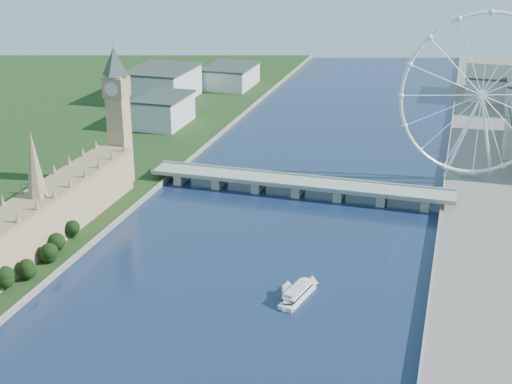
% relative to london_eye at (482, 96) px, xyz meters
% --- Properties ---
extents(parliament_range, '(24.00, 200.00, 70.00)m').
position_rel_london_eye_xyz_m(parliament_range, '(-247.98, -185.08, -49.04)').
color(parliament_range, tan).
rests_on(parliament_range, ground).
extents(big_ben, '(20.02, 20.02, 110.00)m').
position_rel_london_eye_xyz_m(big_ben, '(-247.98, -77.08, -0.95)').
color(big_ben, tan).
rests_on(big_ben, ground).
extents(westminster_bridge, '(220.00, 22.00, 9.50)m').
position_rel_london_eye_xyz_m(westminster_bridge, '(-119.98, -55.08, -60.89)').
color(westminster_bridge, gray).
rests_on(westminster_bridge, ground).
extents(london_eye, '(113.60, 39.12, 124.30)m').
position_rel_london_eye_xyz_m(london_eye, '(0.00, 0.00, 0.00)').
color(london_eye, silver).
rests_on(london_eye, ground).
extents(city_skyline, '(505.00, 280.00, 32.00)m').
position_rel_london_eye_xyz_m(city_skyline, '(-80.75, 205.00, -50.56)').
color(city_skyline, beige).
rests_on(city_skyline, ground).
extents(tour_boat_near, '(15.47, 33.85, 7.28)m').
position_rel_london_eye_xyz_m(tour_boat_near, '(-86.15, -202.32, -67.52)').
color(tour_boat_near, silver).
rests_on(tour_boat_near, ground).
extents(tour_boat_far, '(13.33, 27.01, 5.75)m').
position_rel_london_eye_xyz_m(tour_boat_far, '(-90.30, -205.95, -67.52)').
color(tour_boat_far, silver).
rests_on(tour_boat_far, ground).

